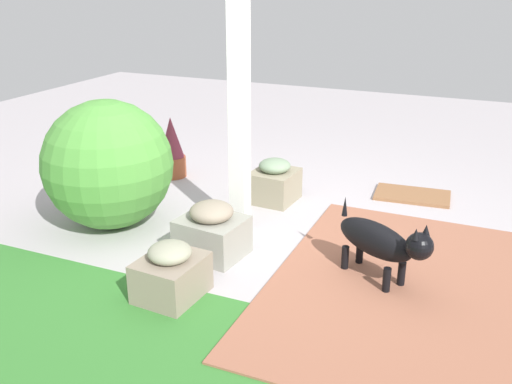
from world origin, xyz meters
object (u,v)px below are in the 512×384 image
object	(u,v)px
dog	(381,241)
doormat	(412,195)
round_shrub	(108,165)
porch_pillar	(239,92)
stone_planter_mid	(212,231)
stone_planter_nearest	(275,182)
stone_planter_far	(171,273)
terracotta_pot_spiky	(172,149)

from	to	relation	value
dog	doormat	xyz separation A→B (m)	(0.04, -1.67, -0.29)
round_shrub	doormat	distance (m)	2.74
porch_pillar	doormat	size ratio (longest dim) A/B	3.36
stone_planter_mid	stone_planter_nearest	bearing A→B (deg)	-91.15
stone_planter_nearest	stone_planter_far	xyz separation A→B (m)	(-0.01, 1.78, -0.01)
stone_planter_nearest	stone_planter_far	world-z (taller)	stone_planter_nearest
round_shrub	doormat	size ratio (longest dim) A/B	1.54
stone_planter_mid	terracotta_pot_spiky	xyz separation A→B (m)	(1.17, -1.37, 0.10)
stone_planter_nearest	dog	world-z (taller)	dog
round_shrub	doormat	world-z (taller)	round_shrub
stone_planter_nearest	terracotta_pot_spiky	world-z (taller)	terracotta_pot_spiky
porch_pillar	round_shrub	size ratio (longest dim) A/B	2.17
round_shrub	terracotta_pot_spiky	size ratio (longest dim) A/B	1.69
terracotta_pot_spiky	doormat	world-z (taller)	terracotta_pot_spiky
stone_planter_far	doormat	xyz separation A→B (m)	(-1.13, -2.37, -0.15)
stone_planter_nearest	stone_planter_mid	bearing A→B (deg)	88.85
porch_pillar	stone_planter_mid	distance (m)	1.03
round_shrub	doormat	bearing A→B (deg)	-143.44
porch_pillar	doormat	distance (m)	2.06
porch_pillar	dog	world-z (taller)	porch_pillar
stone_planter_far	round_shrub	world-z (taller)	round_shrub
stone_planter_far	dog	bearing A→B (deg)	-148.87
round_shrub	doormat	xyz separation A→B (m)	(-2.16, -1.60, -0.50)
stone_planter_mid	terracotta_pot_spiky	bearing A→B (deg)	-49.61
porch_pillar	dog	bearing A→B (deg)	163.44
stone_planter_nearest	porch_pillar	bearing A→B (deg)	89.93
terracotta_pot_spiky	doormat	distance (m)	2.38
terracotta_pot_spiky	dog	world-z (taller)	terracotta_pot_spiky
stone_planter_far	terracotta_pot_spiky	xyz separation A→B (m)	(1.20, -1.99, 0.12)
stone_planter_mid	stone_planter_far	distance (m)	0.62
stone_planter_far	dog	distance (m)	1.37
stone_planter_far	terracotta_pot_spiky	distance (m)	2.33
porch_pillar	doormat	xyz separation A→B (m)	(-1.14, -1.32, -1.11)
stone_planter_nearest	doormat	xyz separation A→B (m)	(-1.14, -0.59, -0.16)
stone_planter_far	terracotta_pot_spiky	size ratio (longest dim) A/B	0.73
stone_planter_mid	dog	distance (m)	1.21
terracotta_pot_spiky	stone_planter_mid	bearing A→B (deg)	130.39
porch_pillar	terracotta_pot_spiky	world-z (taller)	porch_pillar
dog	terracotta_pot_spiky	bearing A→B (deg)	-28.47
porch_pillar	stone_planter_mid	size ratio (longest dim) A/B	4.52
stone_planter_nearest	terracotta_pot_spiky	distance (m)	1.21
stone_planter_far	round_shrub	distance (m)	1.33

